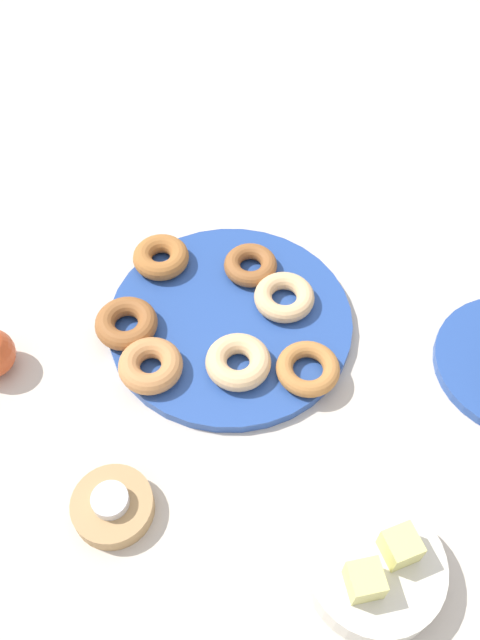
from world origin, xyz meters
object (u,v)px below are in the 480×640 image
object	(u,v)px
melon_chunk_left	(401,546)
melon_chunk_right	(365,580)
donut_2	(161,257)
donut_0	(126,323)
donut_3	(284,297)
donut_6	(151,366)
donut_plate	(230,321)
donut_1	(238,362)
fruit_bowl	(374,568)
donut_4	(308,369)
candle_holder	(113,506)
tealight	(110,500)
donut_5	(250,265)

from	to	relation	value
melon_chunk_left	melon_chunk_right	xyz separation A→B (m)	(0.05, 0.01, 0.00)
donut_2	donut_0	bearing A→B (deg)	44.15
donut_2	melon_chunk_right	world-z (taller)	melon_chunk_right
melon_chunk_left	melon_chunk_right	size ratio (longest dim) A/B	1.00
donut_3	donut_6	bearing A→B (deg)	4.80
donut_plate	donut_3	distance (m)	0.08
donut_1	melon_chunk_right	bearing A→B (deg)	87.01
donut_1	donut_6	distance (m)	0.12
donut_plate	fruit_bowl	xyz separation A→B (m)	(0.02, 0.39, 0.01)
donut_4	melon_chunk_right	world-z (taller)	melon_chunk_right
donut_plate	candle_holder	bearing A→B (deg)	35.78
donut_plate	tealight	size ratio (longest dim) A/B	7.93
donut_0	donut_3	bearing A→B (deg)	164.15
donut_1	donut_4	distance (m)	0.09
donut_2	donut_6	distance (m)	0.19
donut_1	fruit_bowl	size ratio (longest dim) A/B	0.57
donut_4	tealight	distance (m)	0.30
donut_0	donut_4	world-z (taller)	donut_0
fruit_bowl	melon_chunk_left	world-z (taller)	melon_chunk_left
donut_3	candle_holder	world-z (taller)	donut_3
donut_3	fruit_bowl	world-z (taller)	donut_3
tealight	donut_6	bearing A→B (deg)	-127.62
donut_6	candle_holder	xyz separation A→B (m)	(0.12, 0.15, -0.02)
melon_chunk_left	melon_chunk_right	bearing A→B (deg)	12.09
donut_3	donut_2	bearing A→B (deg)	-50.22
donut_2	donut_4	bearing A→B (deg)	109.22
fruit_bowl	melon_chunk_right	size ratio (longest dim) A/B	4.31
donut_0	melon_chunk_right	distance (m)	0.46
donut_1	donut_2	xyz separation A→B (m)	(0.02, -0.22, -0.00)
fruit_bowl	melon_chunk_right	xyz separation A→B (m)	(0.03, 0.01, 0.04)
donut_0	candle_holder	xyz separation A→B (m)	(0.11, 0.23, -0.02)
donut_plate	donut_3	world-z (taller)	donut_3
melon_chunk_left	donut_3	bearing A→B (deg)	-101.00
donut_plate	donut_4	xyz separation A→B (m)	(-0.05, 0.13, 0.02)
donut_0	tealight	world-z (taller)	donut_0
candle_holder	melon_chunk_left	xyz separation A→B (m)	(-0.26, 0.21, 0.05)
donut_5	melon_chunk_left	size ratio (longest dim) A/B	2.22
donut_4	candle_holder	world-z (taller)	donut_4
donut_6	melon_chunk_left	distance (m)	0.38
donut_2	donut_6	xyz separation A→B (m)	(0.09, 0.17, 0.00)
candle_holder	melon_chunk_left	distance (m)	0.33
candle_holder	melon_chunk_left	size ratio (longest dim) A/B	2.72
donut_3	fruit_bowl	bearing A→B (deg)	75.05
candle_holder	fruit_bowl	xyz separation A→B (m)	(-0.23, 0.21, 0.01)
donut_plate	candle_holder	world-z (taller)	candle_holder
donut_1	donut_5	world-z (taller)	donut_1
donut_6	tealight	bearing A→B (deg)	52.38
donut_4	candle_holder	distance (m)	0.30
donut_0	donut_6	bearing A→B (deg)	91.60
donut_6	fruit_bowl	distance (m)	0.37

